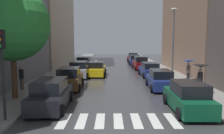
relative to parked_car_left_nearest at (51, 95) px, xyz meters
The scene contains 21 objects.
ground_plane 19.11m from the parked_car_left_nearest, 78.32° to the left, with size 28.00×72.00×0.04m, color #38383B.
sidewalk_left 18.89m from the parked_car_left_nearest, 98.03° to the left, with size 3.00×72.00×0.15m, color gray.
sidewalk_right 21.39m from the parked_car_left_nearest, 61.00° to the left, with size 3.00×72.00×0.15m, color gray.
crosswalk_stripes 4.49m from the parked_car_left_nearest, 28.99° to the right, with size 5.85×2.20×0.01m.
parked_car_left_nearest is the anchor object (origin of this frame).
parked_car_left_second 5.59m from the parked_car_left_nearest, 89.21° to the left, with size 2.16×4.35×1.76m.
parked_car_left_third 11.41m from the parked_car_left_nearest, 89.49° to the left, with size 2.12×4.20×1.76m.
parked_car_left_fourth 17.96m from the parked_car_left_nearest, 90.41° to the left, with size 2.08×4.73×1.81m.
parked_car_right_nearest 7.83m from the parked_car_left_nearest, ahead, with size 2.03×4.46×1.69m.
parked_car_right_second 9.25m from the parked_car_left_nearest, 34.97° to the left, with size 2.09×4.26×1.61m.
parked_car_right_third 14.35m from the parked_car_left_nearest, 56.85° to the left, with size 2.13×4.55×1.57m.
parked_car_right_fourth 19.95m from the parked_car_left_nearest, 67.37° to the left, with size 2.08×4.34×1.80m.
parked_car_right_fifth 26.04m from the parked_car_left_nearest, 73.01° to the left, with size 2.12×4.44×1.62m.
parked_car_right_sixth 31.18m from the parked_car_left_nearest, 75.55° to the left, with size 2.07×4.38×1.70m.
taxi_midroad 12.57m from the parked_car_left_nearest, 81.33° to the left, with size 2.18×4.38×1.81m.
pedestrian_foreground 13.39m from the parked_car_left_nearest, 36.31° to the left, with size 1.16×1.16×2.01m.
pedestrian_near_tree 5.73m from the parked_car_left_nearest, 127.37° to the left, with size 0.36×0.36×1.85m.
pedestrian_far_side 10.42m from the parked_car_left_nearest, 16.92° to the left, with size 1.13×1.13×2.09m.
street_tree_left 5.42m from the parked_car_left_nearest, 147.77° to the left, with size 4.86×4.86×7.34m.
traffic_light_left_corner 3.82m from the parked_car_left_nearest, 123.02° to the right, with size 0.30×0.42×4.30m.
lamp_post_right 13.08m from the parked_car_left_nearest, 41.95° to the left, with size 0.60×0.28×6.84m.
Camera 1 is at (-0.39, -7.69, 3.92)m, focal length 36.34 mm.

